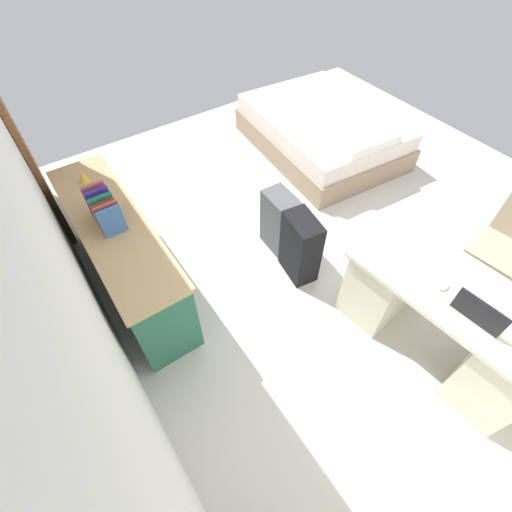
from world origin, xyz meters
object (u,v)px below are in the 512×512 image
(bed, at_px, (322,132))
(figurine_small, at_px, (83,177))
(suitcase_black, at_px, (300,247))
(computer_mouse, at_px, (444,286))
(laptop, at_px, (480,312))
(office_chair, at_px, (503,253))
(suitcase_spare_grey, at_px, (280,223))
(credenza, at_px, (124,255))
(desk, at_px, (441,318))

(bed, xyz_separation_m, figurine_small, (-0.08, 2.78, 0.59))
(suitcase_black, height_order, computer_mouse, computer_mouse)
(laptop, xyz_separation_m, computer_mouse, (0.26, -0.02, -0.03))
(office_chair, height_order, figurine_small, office_chair)
(suitcase_spare_grey, bearing_deg, bed, -52.02)
(suitcase_spare_grey, height_order, laptop, laptop)
(computer_mouse, bearing_deg, office_chair, -95.23)
(laptop, bearing_deg, computer_mouse, -3.50)
(computer_mouse, bearing_deg, suitcase_spare_grey, 4.66)
(office_chair, height_order, credenza, office_chair)
(computer_mouse, xyz_separation_m, figurine_small, (2.37, 1.61, 0.09))
(credenza, xyz_separation_m, figurine_small, (0.58, 0.00, 0.44))
(computer_mouse, bearing_deg, desk, -146.64)
(credenza, bearing_deg, office_chair, -124.64)
(credenza, xyz_separation_m, suitcase_black, (-0.72, -1.31, -0.07))
(credenza, distance_m, bed, 2.86)
(office_chair, relative_size, suitcase_black, 1.45)
(suitcase_spare_grey, bearing_deg, laptop, -169.52)
(credenza, bearing_deg, figurine_small, 0.15)
(desk, xyz_separation_m, credenza, (1.88, 1.68, 0.01))
(suitcase_black, bearing_deg, credenza, 70.30)
(credenza, distance_m, figurine_small, 0.73)
(bed, bearing_deg, figurine_small, 91.57)
(bed, distance_m, laptop, 3.00)
(credenza, bearing_deg, suitcase_black, -118.82)
(laptop, height_order, computer_mouse, laptop)
(credenza, relative_size, laptop, 5.46)
(office_chair, bearing_deg, desk, 95.91)
(office_chair, relative_size, suitcase_spare_grey, 1.53)
(suitcase_black, relative_size, computer_mouse, 6.46)
(desk, relative_size, office_chair, 1.59)
(suitcase_black, xyz_separation_m, computer_mouse, (-1.07, -0.31, 0.42))
(suitcase_spare_grey, relative_size, figurine_small, 5.58)
(office_chair, xyz_separation_m, figurine_small, (2.36, 2.59, 0.42))
(credenza, distance_m, suitcase_black, 1.49)
(bed, bearing_deg, office_chair, 175.52)
(desk, xyz_separation_m, suitcase_spare_grey, (1.52, 0.33, -0.07))
(laptop, bearing_deg, suitcase_spare_grey, 8.09)
(figurine_small, bearing_deg, suitcase_spare_grey, -124.71)
(credenza, relative_size, figurine_small, 16.36)
(credenza, height_order, bed, credenza)
(bed, xyz_separation_m, suitcase_black, (-1.37, 1.47, 0.08))
(laptop, bearing_deg, figurine_small, 31.27)
(laptop, relative_size, figurine_small, 3.00)
(credenza, relative_size, suitcase_spare_grey, 2.93)
(credenza, bearing_deg, desk, -138.14)
(desk, bearing_deg, office_chair, -84.09)
(suitcase_black, height_order, figurine_small, figurine_small)
(desk, relative_size, suitcase_spare_grey, 2.44)
(bed, height_order, laptop, laptop)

